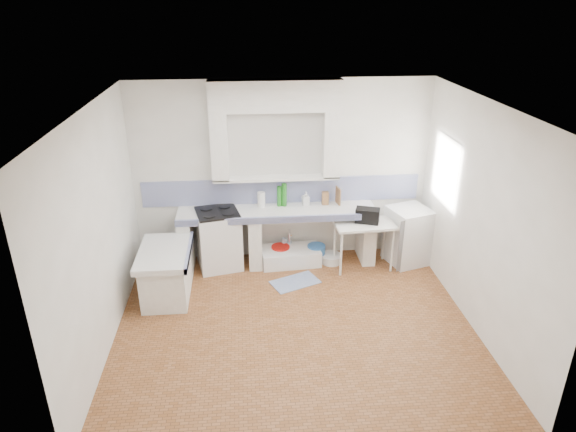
{
  "coord_description": "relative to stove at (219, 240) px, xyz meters",
  "views": [
    {
      "loc": [
        -0.58,
        -5.36,
        3.91
      ],
      "look_at": [
        0.0,
        1.0,
        1.1
      ],
      "focal_mm": 31.76,
      "sensor_mm": 36.0,
      "label": 1
    }
  ],
  "objects": [
    {
      "name": "sink",
      "position": [
        1.1,
        -0.02,
        -0.34
      ],
      "size": [
        0.94,
        0.55,
        0.22
      ],
      "primitive_type": "cube",
      "rotation": [
        0.0,
        0.0,
        0.07
      ],
      "color": "white",
      "rests_on": "ground"
    },
    {
      "name": "wall_left",
      "position": [
        -1.25,
        -1.68,
        0.96
      ],
      "size": [
        0.0,
        4.5,
        4.5
      ],
      "primitive_type": "plane",
      "rotation": [
        1.57,
        0.0,
        1.57
      ],
      "color": "white",
      "rests_on": "ground"
    },
    {
      "name": "backsplash",
      "position": [
        1.0,
        0.31,
        0.66
      ],
      "size": [
        4.27,
        0.03,
        0.4
      ],
      "primitive_type": "cube",
      "color": "navy",
      "rests_on": "ground"
    },
    {
      "name": "wall_front",
      "position": [
        1.0,
        -3.68,
        0.96
      ],
      "size": [
        4.5,
        0.0,
        4.5
      ],
      "primitive_type": "plane",
      "rotation": [
        -1.57,
        0.0,
        0.0
      ],
      "color": "white",
      "rests_on": "ground"
    },
    {
      "name": "bucket_blue",
      "position": [
        1.51,
        0.02,
        -0.31
      ],
      "size": [
        0.34,
        0.34,
        0.27
      ],
      "primitive_type": "cylinder",
      "rotation": [
        0.0,
        0.0,
        -0.22
      ],
      "color": "#2E6AB2",
      "rests_on": "ground"
    },
    {
      "name": "bucket_red",
      "position": [
        0.95,
        0.04,
        -0.31
      ],
      "size": [
        0.38,
        0.38,
        0.27
      ],
      "primitive_type": "cylinder",
      "rotation": [
        0.0,
        0.0,
        0.41
      ],
      "color": "red",
      "rests_on": "ground"
    },
    {
      "name": "counter_pier_right",
      "position": [
        2.3,
        0.02,
        -0.03
      ],
      "size": [
        0.2,
        0.55,
        0.82
      ],
      "primitive_type": "cube",
      "color": "white",
      "rests_on": "ground"
    },
    {
      "name": "peninsula_lip",
      "position": [
        -0.37,
        -0.78,
        0.22
      ],
      "size": [
        0.04,
        1.1,
        0.1
      ],
      "primitive_type": "cube",
      "color": "navy",
      "rests_on": "ground"
    },
    {
      "name": "lace_valance",
      "position": [
        3.28,
        -0.48,
        1.54
      ],
      "size": [
        0.01,
        0.84,
        0.24
      ],
      "primitive_type": "cube",
      "color": "white",
      "rests_on": "ground"
    },
    {
      "name": "wall_back",
      "position": [
        1.0,
        0.32,
        0.96
      ],
      "size": [
        4.5,
        0.0,
        4.5
      ],
      "primitive_type": "plane",
      "rotation": [
        1.57,
        0.0,
        0.0
      ],
      "color": "white",
      "rests_on": "ground"
    },
    {
      "name": "counter_lip",
      "position": [
        0.9,
        -0.26,
        0.42
      ],
      "size": [
        3.0,
        0.04,
        0.1
      ],
      "primitive_type": "cube",
      "color": "navy",
      "rests_on": "ground"
    },
    {
      "name": "cutting_board",
      "position": [
        1.86,
        0.17,
        0.59
      ],
      "size": [
        0.05,
        0.2,
        0.27
      ],
      "primitive_type": "cube",
      "rotation": [
        0.0,
        0.0,
        0.18
      ],
      "color": "brown",
      "rests_on": "counter_slab"
    },
    {
      "name": "counter_pier_mid",
      "position": [
        0.55,
        0.02,
        -0.03
      ],
      "size": [
        0.2,
        0.55,
        0.82
      ],
      "primitive_type": "cube",
      "color": "white",
      "rests_on": "ground"
    },
    {
      "name": "paper_towel",
      "position": [
        0.67,
        0.17,
        0.57
      ],
      "size": [
        0.12,
        0.12,
        0.23
      ],
      "primitive_type": "cylinder",
      "rotation": [
        0.0,
        0.0,
        0.04
      ],
      "color": "white",
      "rests_on": "counter_slab"
    },
    {
      "name": "rug",
      "position": [
        1.11,
        -0.61,
        -0.44
      ],
      "size": [
        0.78,
        0.63,
        0.01
      ],
      "primitive_type": "cube",
      "rotation": [
        0.0,
        0.0,
        0.4
      ],
      "color": "#2A448B",
      "rests_on": "ground"
    },
    {
      "name": "window_frame",
      "position": [
        3.43,
        -0.48,
        1.16
      ],
      "size": [
        0.35,
        0.86,
        1.06
      ],
      "primitive_type": "cube",
      "color": "#392412",
      "rests_on": "ground"
    },
    {
      "name": "peninsula_base",
      "position": [
        -0.7,
        -0.78,
        -0.13
      ],
      "size": [
        0.6,
        1.0,
        0.62
      ],
      "primitive_type": "cube",
      "color": "white",
      "rests_on": "ground"
    },
    {
      "name": "water_bottle_b",
      "position": [
        1.1,
        0.17,
        -0.3
      ],
      "size": [
        0.1,
        0.1,
        0.28
      ],
      "primitive_type": "cylinder",
      "rotation": [
        0.0,
        0.0,
        0.35
      ],
      "color": "silver",
      "rests_on": "ground"
    },
    {
      "name": "counter_slab",
      "position": [
        0.9,
        0.02,
        0.42
      ],
      "size": [
        3.0,
        0.6,
        0.08
      ],
      "primitive_type": "cube",
      "color": "white",
      "rests_on": "ground"
    },
    {
      "name": "wall_right",
      "position": [
        3.25,
        -1.68,
        0.96
      ],
      "size": [
        0.0,
        4.5,
        4.5
      ],
      "primitive_type": "plane",
      "rotation": [
        1.57,
        0.0,
        -1.57
      ],
      "color": "white",
      "rests_on": "ground"
    },
    {
      "name": "stove",
      "position": [
        0.0,
        0.0,
        0.0
      ],
      "size": [
        0.74,
        0.73,
        0.89
      ],
      "primitive_type": "cube",
      "rotation": [
        0.0,
        0.0,
        0.22
      ],
      "color": "white",
      "rests_on": "ground"
    },
    {
      "name": "water_bottle_a",
      "position": [
        1.02,
        0.17,
        -0.28
      ],
      "size": [
        0.12,
        0.12,
        0.33
      ],
      "primitive_type": "cylinder",
      "rotation": [
        0.0,
        0.0,
        0.39
      ],
      "color": "silver",
      "rests_on": "ground"
    },
    {
      "name": "knife_block",
      "position": [
        1.66,
        0.17,
        0.56
      ],
      "size": [
        0.1,
        0.08,
        0.2
      ],
      "primitive_type": "cube",
      "rotation": [
        0.0,
        0.0,
        -0.0
      ],
      "color": "brown",
      "rests_on": "counter_slab"
    },
    {
      "name": "soap_bottle",
      "position": [
        1.35,
        0.17,
        0.57
      ],
      "size": [
        0.12,
        0.12,
        0.22
      ],
      "primitive_type": "imported",
      "rotation": [
        0.0,
        0.0,
        0.18
      ],
      "color": "white",
      "rests_on": "counter_slab"
    },
    {
      "name": "fridge",
      "position": [
        2.93,
        -0.11,
        0.0
      ],
      "size": [
        0.72,
        0.72,
        0.89
      ],
      "primitive_type": "cube",
      "rotation": [
        0.0,
        0.0,
        0.3
      ],
      "color": "white",
      "rests_on": "ground"
    },
    {
      "name": "ceiling",
      "position": [
        1.0,
        -1.68,
        2.36
      ],
      "size": [
        4.5,
        4.5,
        0.0
      ],
      "primitive_type": "plane",
      "rotation": [
        3.14,
        0.0,
        0.0
      ],
      "color": "white",
      "rests_on": "ground"
    },
    {
      "name": "basin_white",
      "position": [
        1.75,
        -0.05,
        -0.38
      ],
      "size": [
        0.44,
        0.44,
        0.13
      ],
      "primitive_type": "cylinder",
      "rotation": [
        0.0,
        0.0,
        0.43
      ],
      "color": "white",
      "rests_on": "ground"
    },
    {
      "name": "black_bag",
      "position": [
        2.24,
        -0.21,
        0.41
      ],
      "size": [
        0.4,
        0.3,
        0.22
      ],
      "primitive_type": "cube",
      "rotation": [
        0.0,
        0.0,
        -0.34
      ],
      "color": "black",
      "rests_on": "side_table"
    },
    {
      "name": "green_bottle_a",
      "position": [
        0.95,
        0.17,
        0.61
      ],
      "size": [
        0.07,
        0.07,
        0.32
      ],
      "primitive_type": "cylinder",
      "rotation": [
        0.0,
        0.0,
        0.03
      ],
      "color": "#21741E",
      "rests_on": "counter_slab"
    },
    {
      "name": "counter_pier_left",
      "position": [
        -0.5,
        0.02,
        -0.03
      ],
      "size": [
        0.2,
        0.55,
        0.82
      ],
      "primitive_type": "cube",
      "color": "white",
      "rests_on": "ground"
    },
    {
      "name": "green_bottle_b",
      "position": [
        1.02,
        0.17,
        0.64
      ],
      "size": [
        0.09,
        0.09,
        0.36
      ],
      "primitive_type": "cylinder",
      "rotation": [
        0.0,
        0.0,
        -0.12
      ],
      "color": "#21741E",
      "rests_on": "counter_slab"
    },
    {
      "name": "alcove_mass",
      "position": [
        0.9,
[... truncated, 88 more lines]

